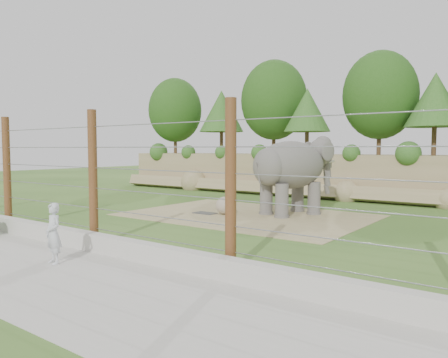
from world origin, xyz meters
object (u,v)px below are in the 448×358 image
Objects in this scene: barrier_fence at (93,178)px; stone_ball at (225,205)px; zookeeper at (53,233)px; elephant at (290,176)px.

stone_ball is at bearing 93.01° from barrier_fence.
barrier_fence is 13.38× the size of zookeeper.
barrier_fence is (-1.87, -8.79, 0.33)m from elephant.
elephant reaches higher than stone_ball.
stone_ball is 9.12m from zookeeper.
barrier_fence reaches higher than zookeeper.
stone_ball is at bearing -119.77° from elephant.
zookeeper is (1.00, -1.95, -1.23)m from barrier_fence.
zookeeper reaches higher than stone_ball.
elephant is 10.81m from zookeeper.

